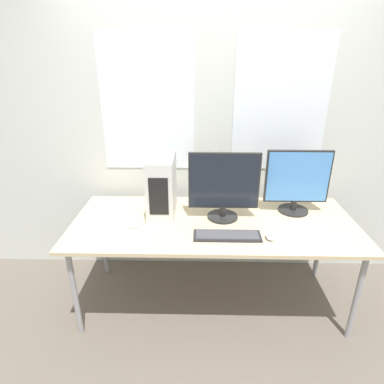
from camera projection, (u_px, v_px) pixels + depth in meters
ground_plane at (214, 343)px, 2.33m from camera, size 14.00×14.00×0.00m
wall_back at (213, 128)px, 2.75m from camera, size 8.00×0.07×2.70m
desk at (214, 226)px, 2.46m from camera, size 2.15×0.90×0.76m
pc_tower at (162, 185)px, 2.48m from camera, size 0.20×0.43×0.47m
monitor_main at (224, 186)px, 2.40m from camera, size 0.53×0.24×0.52m
monitor_right_near at (297, 181)px, 2.50m from camera, size 0.50×0.24×0.51m
keyboard at (227, 236)px, 2.23m from camera, size 0.47×0.14×0.02m
mouse at (270, 237)px, 2.21m from camera, size 0.06×0.10×0.03m
cell_phone at (132, 224)px, 2.40m from camera, size 0.11×0.15×0.01m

